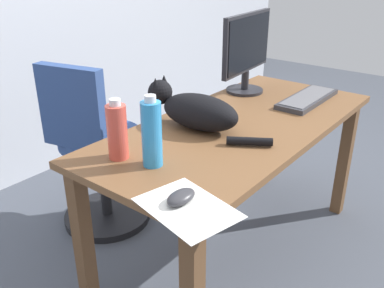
{
  "coord_description": "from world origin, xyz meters",
  "views": [
    {
      "loc": [
        -1.5,
        -0.91,
        1.4
      ],
      "look_at": [
        -0.41,
        -0.06,
        0.77
      ],
      "focal_mm": 39.31,
      "sensor_mm": 36.0,
      "label": 1
    }
  ],
  "objects_px": {
    "spray_bottle": "(117,131)",
    "cat": "(195,110)",
    "office_chair": "(96,159)",
    "monitor": "(247,50)",
    "water_bottle": "(152,133)",
    "keyboard": "(307,99)",
    "computer_mouse": "(181,197)"
  },
  "relations": [
    {
      "from": "spray_bottle",
      "to": "cat",
      "type": "bearing_deg",
      "value": -5.58
    },
    {
      "from": "office_chair",
      "to": "cat",
      "type": "distance_m",
      "value": 0.72
    },
    {
      "from": "monitor",
      "to": "water_bottle",
      "type": "height_order",
      "value": "monitor"
    },
    {
      "from": "office_chair",
      "to": "monitor",
      "type": "bearing_deg",
      "value": -36.7
    },
    {
      "from": "keyboard",
      "to": "computer_mouse",
      "type": "height_order",
      "value": "computer_mouse"
    },
    {
      "from": "monitor",
      "to": "computer_mouse",
      "type": "bearing_deg",
      "value": -157.79
    },
    {
      "from": "cat",
      "to": "spray_bottle",
      "type": "distance_m",
      "value": 0.41
    },
    {
      "from": "cat",
      "to": "spray_bottle",
      "type": "bearing_deg",
      "value": 174.42
    },
    {
      "from": "office_chair",
      "to": "keyboard",
      "type": "xyz_separation_m",
      "value": [
        0.72,
        -0.83,
        0.32
      ]
    },
    {
      "from": "office_chair",
      "to": "water_bottle",
      "type": "xyz_separation_m",
      "value": [
        -0.29,
        -0.7,
        0.42
      ]
    },
    {
      "from": "cat",
      "to": "spray_bottle",
      "type": "relative_size",
      "value": 2.71
    },
    {
      "from": "office_chair",
      "to": "monitor",
      "type": "xyz_separation_m",
      "value": [
        0.66,
        -0.49,
        0.53
      ]
    },
    {
      "from": "keyboard",
      "to": "spray_bottle",
      "type": "height_order",
      "value": "spray_bottle"
    },
    {
      "from": "cat",
      "to": "office_chair",
      "type": "bearing_deg",
      "value": 98.14
    },
    {
      "from": "cat",
      "to": "water_bottle",
      "type": "bearing_deg",
      "value": -165.21
    },
    {
      "from": "monitor",
      "to": "computer_mouse",
      "type": "xyz_separation_m",
      "value": [
        -1.08,
        -0.44,
        -0.21
      ]
    },
    {
      "from": "water_bottle",
      "to": "spray_bottle",
      "type": "relative_size",
      "value": 1.14
    },
    {
      "from": "computer_mouse",
      "to": "water_bottle",
      "type": "distance_m",
      "value": 0.29
    },
    {
      "from": "office_chair",
      "to": "cat",
      "type": "xyz_separation_m",
      "value": [
        0.09,
        -0.6,
        0.38
      ]
    },
    {
      "from": "office_chair",
      "to": "keyboard",
      "type": "distance_m",
      "value": 1.14
    },
    {
      "from": "spray_bottle",
      "to": "computer_mouse",
      "type": "bearing_deg",
      "value": -104.18
    },
    {
      "from": "office_chair",
      "to": "spray_bottle",
      "type": "relative_size",
      "value": 4.12
    },
    {
      "from": "monitor",
      "to": "spray_bottle",
      "type": "distance_m",
      "value": 0.99
    },
    {
      "from": "monitor",
      "to": "spray_bottle",
      "type": "relative_size",
      "value": 2.12
    },
    {
      "from": "office_chair",
      "to": "computer_mouse",
      "type": "relative_size",
      "value": 8.5
    },
    {
      "from": "keyboard",
      "to": "computer_mouse",
      "type": "bearing_deg",
      "value": -174.84
    },
    {
      "from": "computer_mouse",
      "to": "keyboard",
      "type": "bearing_deg",
      "value": 5.16
    },
    {
      "from": "monitor",
      "to": "spray_bottle",
      "type": "xyz_separation_m",
      "value": [
        -0.98,
        -0.06,
        -0.12
      ]
    },
    {
      "from": "keyboard",
      "to": "cat",
      "type": "distance_m",
      "value": 0.68
    },
    {
      "from": "cat",
      "to": "computer_mouse",
      "type": "xyz_separation_m",
      "value": [
        -0.5,
        -0.34,
        -0.06
      ]
    },
    {
      "from": "office_chair",
      "to": "computer_mouse",
      "type": "distance_m",
      "value": 1.07
    },
    {
      "from": "cat",
      "to": "computer_mouse",
      "type": "bearing_deg",
      "value": -146.28
    }
  ]
}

